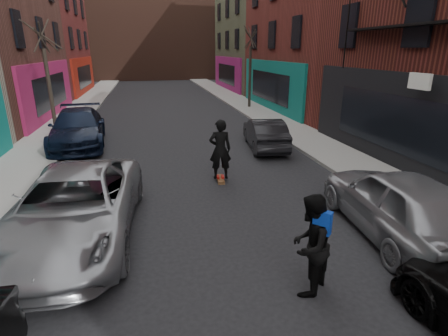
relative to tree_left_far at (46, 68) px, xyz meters
name	(u,v)px	position (x,y,z in m)	size (l,w,h in m)	color
sidewalk_left	(88,101)	(-0.05, 12.00, -3.31)	(2.50, 84.00, 0.13)	gray
sidewalk_right	(231,97)	(12.45, 12.00, -3.31)	(2.50, 84.00, 0.13)	gray
building_far	(151,30)	(6.20, 38.00, 3.62)	(40.00, 10.00, 14.00)	#47281E
tree_left_far	(46,68)	(0.00, 0.00, 0.00)	(2.00, 2.00, 6.50)	black
tree_right_far	(250,60)	(12.40, 6.00, 0.15)	(2.00, 2.00, 6.80)	black
parked_left_far	(75,207)	(3.00, -11.73, -2.58)	(2.67, 5.78, 1.61)	#909298
parked_left_end	(78,128)	(1.60, -2.74, -2.56)	(2.28, 5.62, 1.63)	black
parked_right_far	(399,203)	(10.40, -13.23, -2.54)	(1.98, 4.92, 1.68)	gray
parked_right_end	(265,133)	(9.87, -5.07, -2.71)	(1.42, 4.08, 1.34)	black
skateboard	(220,179)	(7.06, -8.73, -3.33)	(0.22, 0.80, 0.10)	brown
skateboarder	(220,149)	(7.06, -8.73, -2.27)	(0.73, 0.48, 2.01)	black
pedestrian	(310,245)	(7.44, -14.69, -2.42)	(1.17, 1.16, 1.91)	black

